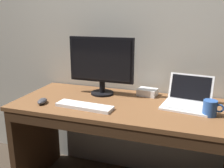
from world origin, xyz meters
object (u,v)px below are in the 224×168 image
object	(u,v)px
external_drive_box	(147,92)
coffee_mug	(210,108)
laptop_white	(187,101)
computer_mouse	(42,101)
external_monitor	(101,63)
wired_keyboard	(84,106)

from	to	relation	value
external_drive_box	coffee_mug	bearing A→B (deg)	-32.13
laptop_white	computer_mouse	bearing A→B (deg)	-164.24
laptop_white	external_monitor	distance (m)	0.70
external_monitor	wired_keyboard	xyz separation A→B (m)	(-0.01, -0.32, -0.24)
external_monitor	coffee_mug	size ratio (longest dim) A/B	4.06
laptop_white	external_drive_box	distance (m)	0.35
coffee_mug	laptop_white	bearing A→B (deg)	136.98
laptop_white	coffee_mug	size ratio (longest dim) A/B	2.75
coffee_mug	external_drive_box	bearing A→B (deg)	147.87
laptop_white	external_monitor	xyz separation A→B (m)	(-0.67, 0.06, 0.22)
laptop_white	external_drive_box	bearing A→B (deg)	154.24
wired_keyboard	coffee_mug	world-z (taller)	coffee_mug
laptop_white	external_drive_box	xyz separation A→B (m)	(-0.31, 0.15, -0.01)
laptop_white	coffee_mug	world-z (taller)	laptop_white
wired_keyboard	computer_mouse	world-z (taller)	computer_mouse
coffee_mug	computer_mouse	bearing A→B (deg)	-172.84
external_monitor	coffee_mug	world-z (taller)	external_monitor
external_drive_box	coffee_mug	size ratio (longest dim) A/B	1.16
computer_mouse	external_drive_box	xyz separation A→B (m)	(0.69, 0.43, 0.01)
external_monitor	external_drive_box	xyz separation A→B (m)	(0.36, 0.09, -0.23)
computer_mouse	coffee_mug	xyz separation A→B (m)	(1.15, 0.14, 0.03)
coffee_mug	external_monitor	bearing A→B (deg)	166.58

